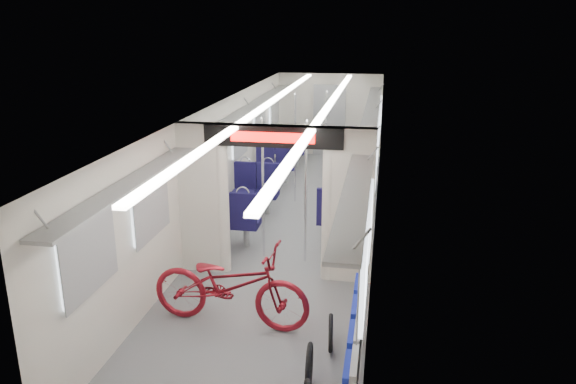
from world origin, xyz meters
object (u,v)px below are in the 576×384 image
(bicycle, at_px, (230,285))
(stanchion_near_left, at_px, (263,189))
(seat_bay_far_right, at_px, (358,157))
(bike_hoop_b, at_px, (309,370))
(seat_bay_far_left, at_px, (282,153))
(stanchion_near_right, at_px, (306,193))
(seat_bay_near_right, at_px, (348,197))
(bike_hoop_c, at_px, (331,335))
(flip_bench, at_px, (356,337))
(stanchion_far_right, at_px, (325,145))
(seat_bay_near_left, at_px, (245,200))
(stanchion_far_left, at_px, (295,149))

(bicycle, distance_m, stanchion_near_left, 2.25)
(seat_bay_far_right, bearing_deg, bike_hoop_b, -90.29)
(seat_bay_far_left, xyz_separation_m, stanchion_near_right, (1.32, -5.18, 0.62))
(seat_bay_near_right, height_order, seat_bay_far_right, seat_bay_near_right)
(bike_hoop_c, distance_m, seat_bay_far_left, 7.92)
(seat_bay_near_right, bearing_deg, flip_bench, -85.09)
(flip_bench, relative_size, stanchion_far_right, 0.93)
(seat_bay_near_left, bearing_deg, bike_hoop_c, -62.47)
(stanchion_far_left, bearing_deg, seat_bay_far_left, 107.20)
(bike_hoop_c, xyz_separation_m, seat_bay_near_left, (-1.98, 3.79, 0.35))
(seat_bay_near_right, relative_size, stanchion_far_left, 0.94)
(stanchion_near_right, height_order, stanchion_far_right, same)
(seat_bay_far_right, bearing_deg, seat_bay_far_left, 178.43)
(bike_hoop_c, xyz_separation_m, stanchion_near_left, (-1.35, 2.56, 0.95))
(flip_bench, xyz_separation_m, bike_hoop_b, (-0.46, -0.17, -0.34))
(bike_hoop_b, xyz_separation_m, seat_bay_near_right, (0.04, 5.05, 0.31))
(seat_bay_far_right, height_order, stanchion_far_right, stanchion_far_right)
(stanchion_far_right, bearing_deg, flip_bench, -81.02)
(bicycle, bearing_deg, flip_bench, -116.89)
(stanchion_near_left, bearing_deg, seat_bay_far_right, 76.12)
(bike_hoop_c, bearing_deg, seat_bay_near_left, 117.53)
(bike_hoop_b, distance_m, seat_bay_far_right, 8.39)
(stanchion_near_left, bearing_deg, bicycle, -88.94)
(stanchion_far_right, bearing_deg, stanchion_near_left, -100.08)
(bike_hoop_c, distance_m, stanchion_near_right, 2.73)
(stanchion_near_left, xyz_separation_m, stanchion_near_right, (0.69, -0.08, 0.00))
(bicycle, xyz_separation_m, stanchion_far_left, (0.00, 5.12, 0.61))
(bicycle, distance_m, seat_bay_near_left, 3.46)
(seat_bay_near_right, xyz_separation_m, stanchion_near_left, (-1.25, -1.70, 0.60))
(seat_bay_far_left, height_order, stanchion_near_right, stanchion_near_right)
(seat_bay_far_right, bearing_deg, seat_bay_near_right, -90.00)
(stanchion_far_left, bearing_deg, flip_bench, -75.15)
(seat_bay_near_left, relative_size, stanchion_near_right, 0.92)
(stanchion_far_right, bearing_deg, seat_bay_near_right, -70.31)
(bike_hoop_b, relative_size, bike_hoop_c, 1.18)
(bike_hoop_b, xyz_separation_m, stanchion_near_left, (-1.20, 3.34, 0.91))
(seat_bay_far_left, height_order, stanchion_near_left, stanchion_near_left)
(flip_bench, bearing_deg, bicycle, 148.09)
(seat_bay_far_right, xyz_separation_m, stanchion_near_right, (-0.55, -5.13, 0.62))
(stanchion_near_left, relative_size, stanchion_far_left, 1.00)
(flip_bench, relative_size, seat_bay_near_right, 1.00)
(stanchion_near_left, height_order, stanchion_far_right, same)
(seat_bay_far_left, distance_m, stanchion_far_right, 2.14)
(seat_bay_far_left, distance_m, seat_bay_far_right, 1.87)
(bike_hoop_b, bearing_deg, stanchion_far_right, 94.94)
(seat_bay_far_right, distance_m, stanchion_near_left, 5.23)
(bike_hoop_c, bearing_deg, stanchion_near_left, 117.82)
(stanchion_near_left, distance_m, stanchion_far_right, 3.52)
(seat_bay_near_right, xyz_separation_m, seat_bay_far_right, (0.00, 3.34, -0.03))
(bicycle, height_order, flip_bench, bicycle)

